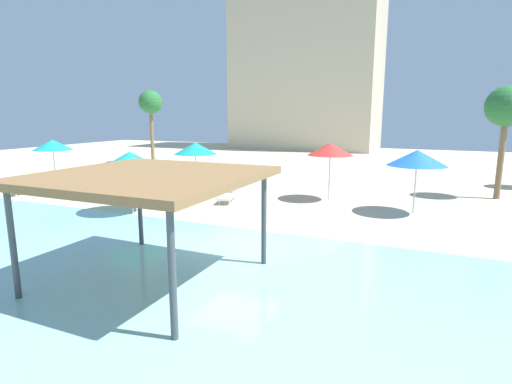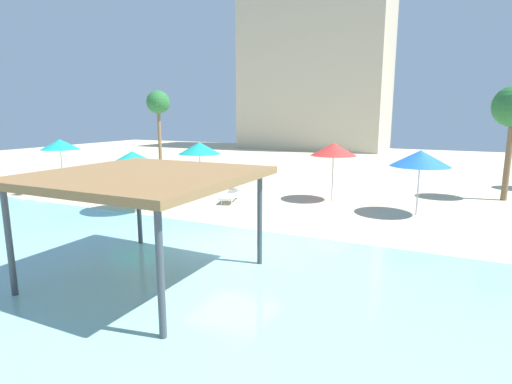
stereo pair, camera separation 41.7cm
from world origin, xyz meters
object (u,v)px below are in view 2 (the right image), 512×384
Objects in this scene: beach_umbrella_blue_4 at (420,158)px; beach_umbrella_teal_6 at (133,159)px; lounge_chair_0 at (33,186)px; lounge_chair_3 at (105,180)px; palm_tree_3 at (158,104)px; beach_umbrella_red_2 at (334,149)px; lounge_chair_1 at (231,194)px; shade_pavilion at (144,179)px; beach_umbrella_teal_3 at (60,144)px; beach_umbrella_teal_5 at (199,148)px.

beach_umbrella_teal_6 is at bearing -156.36° from beach_umbrella_blue_4.
lounge_chair_0 is 0.99× the size of lounge_chair_3.
palm_tree_3 reaches higher than lounge_chair_3.
beach_umbrella_red_2 is 1.39× the size of lounge_chair_3.
lounge_chair_3 is (-12.96, -1.51, -2.12)m from beach_umbrella_red_2.
beach_umbrella_teal_6 reaches higher than lounge_chair_1.
lounge_chair_0 is 3.70m from lounge_chair_3.
shade_pavilion is 16.58m from beach_umbrella_teal_3.
beach_umbrella_blue_4 is at bearing 91.23° from lounge_chair_0.
beach_umbrella_teal_6 is 1.31× the size of lounge_chair_0.
beach_umbrella_teal_5 is 1.32× the size of lounge_chair_3.
lounge_chair_1 is (-4.31, -2.12, -2.12)m from beach_umbrella_red_2.
shade_pavilion is 9.73m from lounge_chair_1.
lounge_chair_1 is at bearing -173.96° from beach_umbrella_blue_4.
beach_umbrella_teal_3 is 1.32× the size of lounge_chair_1.
shade_pavilion is 1.89× the size of beach_umbrella_teal_6.
beach_umbrella_blue_4 is 16.95m from lounge_chair_3.
beach_umbrella_teal_3 is 11.43m from lounge_chair_1.
lounge_chair_3 is at bearing -109.47° from lounge_chair_1.
beach_umbrella_teal_3 is 11.44m from palm_tree_3.
beach_umbrella_teal_6 is at bearing -48.50° from lounge_chair_1.
palm_tree_3 is (-12.87, 10.92, 4.56)m from lounge_chair_1.
lounge_chair_3 is at bearing -173.37° from beach_umbrella_red_2.
lounge_chair_0 is (-7.94, -3.94, -1.98)m from beach_umbrella_teal_5.
beach_umbrella_teal_3 is at bearing -177.12° from beach_umbrella_blue_4.
lounge_chair_1 is (2.64, -1.39, -1.98)m from beach_umbrella_teal_5.
beach_umbrella_teal_3 reaches higher than lounge_chair_0.
lounge_chair_1 is 1.00× the size of lounge_chair_3.
beach_umbrella_teal_3 is at bearing -171.83° from beach_umbrella_red_2.
palm_tree_3 is at bearing 152.88° from beach_umbrella_red_2.
beach_umbrella_red_2 reaches higher than beach_umbrella_teal_3.
beach_umbrella_teal_6 is 0.43× the size of palm_tree_3.
beach_umbrella_teal_3 is (-13.94, 8.97, -0.22)m from shade_pavilion.
beach_umbrella_red_2 is 6.98m from beach_umbrella_teal_5.
beach_umbrella_teal_5 is 3.58m from lounge_chair_1.
lounge_chair_0 is at bearing -80.34° from palm_tree_3.
beach_umbrella_red_2 is at bearing -27.12° from palm_tree_3.
beach_umbrella_blue_4 is at bearing 23.64° from beach_umbrella_teal_6.
beach_umbrella_teal_3 is at bearing -170.08° from beach_umbrella_teal_5.
beach_umbrella_teal_3 reaches higher than lounge_chair_3.
lounge_chair_1 and lounge_chair_3 have the same top height.
lounge_chair_1 is 8.68m from lounge_chair_3.
beach_umbrella_red_2 is 1.40× the size of lounge_chair_0.
beach_umbrella_teal_5 is at bearing 107.29° from lounge_chair_0.
shade_pavilion reaches higher than lounge_chair_3.
lounge_chair_1 is at bearing -27.87° from beach_umbrella_teal_5.
beach_umbrella_teal_3 is 19.46m from beach_umbrella_blue_4.
beach_umbrella_teal_5 is at bearing 84.91° from lounge_chair_3.
beach_umbrella_teal_3 is at bearing -81.66° from palm_tree_3.
lounge_chair_3 is at bearing -179.14° from beach_umbrella_blue_4.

